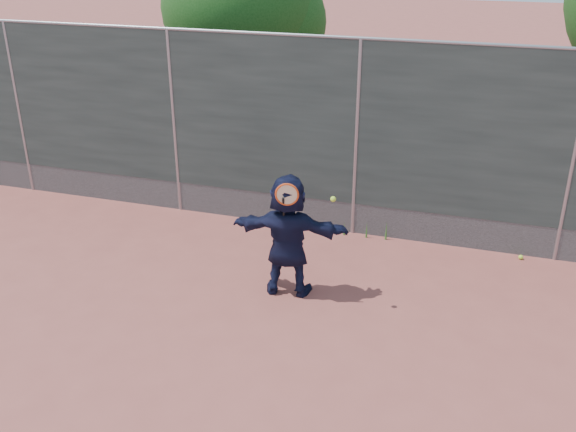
% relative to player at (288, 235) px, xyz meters
% --- Properties ---
extents(ground, '(80.00, 80.00, 0.00)m').
position_rel_player_xyz_m(ground, '(0.43, -1.48, -0.82)').
color(ground, '#9E4C42').
rests_on(ground, ground).
extents(player, '(1.56, 0.65, 1.64)m').
position_rel_player_xyz_m(player, '(0.00, 0.00, 0.00)').
color(player, '#121632').
rests_on(player, ground).
extents(ball_ground, '(0.07, 0.07, 0.07)m').
position_rel_player_xyz_m(ball_ground, '(2.96, 1.87, -0.79)').
color(ball_ground, '#BEF035').
rests_on(ball_ground, ground).
extents(fence, '(20.00, 0.06, 3.03)m').
position_rel_player_xyz_m(fence, '(0.43, 2.02, 0.76)').
color(fence, '#38423D').
rests_on(fence, ground).
extents(swing_action, '(0.74, 0.13, 0.51)m').
position_rel_player_xyz_m(swing_action, '(0.10, -0.19, 0.63)').
color(swing_action, '#DF4615').
rests_on(swing_action, ground).
extents(tree_left, '(3.15, 3.00, 4.53)m').
position_rel_player_xyz_m(tree_left, '(-2.42, 5.07, 2.12)').
color(tree_left, '#382314').
rests_on(tree_left, ground).
extents(weed_clump, '(0.68, 0.07, 0.30)m').
position_rel_player_xyz_m(weed_clump, '(0.72, 1.90, -0.69)').
color(weed_clump, '#387226').
rests_on(weed_clump, ground).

